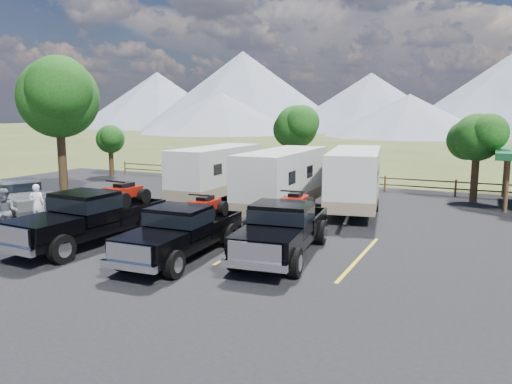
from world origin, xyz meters
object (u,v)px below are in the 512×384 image
at_px(person_a, 37,204).
at_px(person_b, 6,212).
at_px(rig_center, 183,230).
at_px(trailer_right, 354,180).
at_px(rig_right, 283,227).
at_px(tree_big_nw, 58,98).
at_px(rig_left, 91,216).
at_px(trailer_center, 282,181).
at_px(trailer_left, 216,173).
at_px(pickup_silver, 19,197).

distance_m(person_a, person_b, 2.03).
xyz_separation_m(rig_center, trailer_right, (3.23, 9.96, 0.63)).
bearing_deg(rig_right, trailer_right, 81.08).
height_order(rig_center, rig_right, rig_right).
distance_m(tree_big_nw, person_b, 10.60).
xyz_separation_m(rig_left, trailer_center, (4.30, 7.94, 0.53)).
bearing_deg(rig_center, tree_big_nw, 147.96).
bearing_deg(tree_big_nw, trailer_left, 13.96).
distance_m(tree_big_nw, pickup_silver, 7.16).
height_order(tree_big_nw, person_b, tree_big_nw).
bearing_deg(rig_left, trailer_left, 94.54).
bearing_deg(person_a, trailer_right, -175.05).
height_order(trailer_center, person_a, trailer_center).
distance_m(tree_big_nw, rig_left, 12.63).
bearing_deg(trailer_right, pickup_silver, -162.65).
xyz_separation_m(rig_right, pickup_silver, (-13.81, 0.92, -0.13)).
xyz_separation_m(trailer_left, person_b, (-3.62, -10.16, -0.60)).
bearing_deg(trailer_center, person_a, -144.59).
xyz_separation_m(rig_right, trailer_center, (-2.65, 6.32, 0.59)).
distance_m(rig_left, person_a, 4.67).
height_order(trailer_left, person_a, trailer_left).
xyz_separation_m(rig_left, rig_center, (4.00, -0.00, -0.11)).
height_order(person_a, person_b, person_b).
bearing_deg(person_a, tree_big_nw, -82.87).
distance_m(rig_center, trailer_center, 7.97).
relative_size(trailer_center, pickup_silver, 1.52).
distance_m(rig_left, trailer_left, 9.66).
distance_m(trailer_left, person_b, 10.80).
distance_m(rig_center, rig_right, 3.37).
bearing_deg(person_b, person_a, 71.00).
relative_size(trailer_left, trailer_center, 0.97).
xyz_separation_m(tree_big_nw, pickup_silver, (2.31, -4.89, -4.70)).
relative_size(tree_big_nw, person_a, 4.47).
bearing_deg(trailer_center, rig_right, -68.48).
bearing_deg(trailer_left, person_a, -116.82).
relative_size(pickup_silver, person_a, 3.26).
relative_size(trailer_left, person_a, 4.79).
bearing_deg(rig_left, person_a, 164.92).
distance_m(rig_left, trailer_center, 9.05).
bearing_deg(trailer_left, rig_center, -66.01).
height_order(rig_left, person_a, rig_left).
bearing_deg(trailer_center, rig_left, -119.68).
distance_m(tree_big_nw, rig_center, 15.81).
bearing_deg(rig_left, trailer_right, 56.96).
height_order(rig_left, person_b, rig_left).
bearing_deg(rig_right, rig_center, -158.19).
relative_size(rig_right, trailer_left, 0.75).
relative_size(rig_left, pickup_silver, 1.16).
relative_size(tree_big_nw, person_b, 4.19).
relative_size(person_a, person_b, 0.94).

